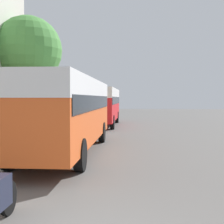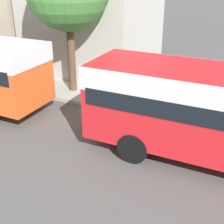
{
  "view_description": "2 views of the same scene",
  "coord_description": "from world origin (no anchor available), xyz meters",
  "views": [
    {
      "loc": [
        0.69,
        -3.82,
        2.21
      ],
      "look_at": [
        -0.86,
        17.59,
        1.25
      ],
      "focal_mm": 50.0,
      "sensor_mm": 36.0,
      "label": 1
    },
    {
      "loc": [
        6.98,
        21.16,
        5.68
      ],
      "look_at": [
        -0.29,
        17.67,
        1.91
      ],
      "focal_mm": 50.0,
      "sensor_mm": 36.0,
      "label": 2
    }
  ],
  "objects": []
}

